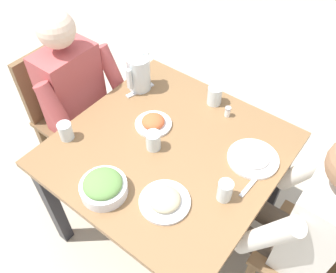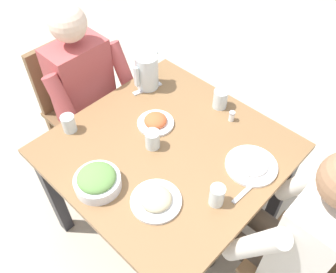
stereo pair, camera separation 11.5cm
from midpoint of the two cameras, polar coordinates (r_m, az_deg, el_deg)
The scene contains 18 objects.
ground_plane at distance 2.22m, azimuth -1.44°, elevation -14.04°, with size 8.00×8.00×0.00m, color #B7AD99.
dining_table at distance 1.70m, azimuth -1.83°, elevation -4.19°, with size 0.98×0.98×0.72m.
chair_near at distance 2.25m, azimuth -17.69°, elevation 4.38°, with size 0.40×0.40×0.87m.
chair_far at distance 1.71m, azimuth 22.98°, elevation -18.18°, with size 0.40×0.40×0.87m.
diner_near at distance 2.02m, azimuth -14.96°, elevation 5.04°, with size 0.48×0.53×1.16m.
diner_far at distance 1.58m, azimuth 17.81°, elevation -12.53°, with size 0.48×0.53×1.16m.
water_pitcher at distance 1.87m, azimuth -6.55°, elevation 10.13°, with size 0.16×0.12×0.19m.
salad_bowl at distance 1.47m, azimuth -12.73°, elevation -8.02°, with size 0.20×0.20×0.09m.
plate_rice_curry at distance 1.70m, azimuth -4.36°, elevation 2.21°, with size 0.18×0.18×0.05m.
plate_yoghurt at distance 1.59m, azimuth 11.70°, elevation -3.44°, with size 0.23×0.23×0.04m.
plate_beans at distance 1.43m, azimuth -2.89°, elevation -10.43°, with size 0.21×0.21×0.05m.
water_glass_far_right at distance 1.42m, azimuth 6.94°, elevation -8.85°, with size 0.06×0.06×0.10m, color silver.
water_glass_by_pitcher at distance 1.71m, azimuth -18.19°, elevation 0.76°, with size 0.07×0.07×0.09m, color silver.
water_glass_center at distance 1.59m, azimuth -4.49°, elevation -0.76°, with size 0.07×0.07×0.09m, color silver.
water_glass_near_left at distance 1.80m, azimuth 5.86°, elevation 6.56°, with size 0.07×0.07×0.10m, color silver.
salt_shaker at distance 1.75m, azimuth 7.83°, elevation 3.97°, with size 0.03×0.03×0.05m.
fork_near at distance 1.91m, azimuth -6.31°, elevation 7.42°, with size 0.17×0.03×0.01m, color silver.
knife_near at distance 1.52m, azimuth 11.48°, elevation -7.41°, with size 0.18×0.02×0.01m, color silver.
Camera 1 is at (0.83, 0.64, 1.95)m, focal length 37.45 mm.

